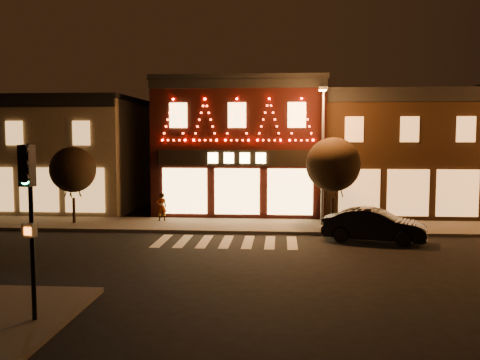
# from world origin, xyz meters

# --- Properties ---
(ground) EXTENTS (120.00, 120.00, 0.00)m
(ground) POSITION_xyz_m (0.00, 0.00, 0.00)
(ground) COLOR black
(ground) RESTS_ON ground
(sidewalk_far) EXTENTS (44.00, 4.00, 0.15)m
(sidewalk_far) POSITION_xyz_m (2.00, 8.00, 0.07)
(sidewalk_far) COLOR #47423D
(sidewalk_far) RESTS_ON ground
(building_left) EXTENTS (12.20, 8.28, 7.30)m
(building_left) POSITION_xyz_m (-13.00, 13.99, 3.66)
(building_left) COLOR brown
(building_left) RESTS_ON ground
(building_pulp) EXTENTS (10.20, 8.34, 8.30)m
(building_pulp) POSITION_xyz_m (0.00, 13.98, 4.16)
(building_pulp) COLOR black
(building_pulp) RESTS_ON ground
(building_right_a) EXTENTS (9.20, 8.28, 7.50)m
(building_right_a) POSITION_xyz_m (9.50, 13.99, 3.76)
(building_right_a) COLOR #372313
(building_right_a) RESTS_ON ground
(traffic_signal_near) EXTENTS (0.35, 0.47, 4.50)m
(traffic_signal_near) POSITION_xyz_m (-3.78, -7.07, 3.32)
(traffic_signal_near) COLOR black
(traffic_signal_near) RESTS_ON sidewalk_near
(streetlamp_mid) EXTENTS (0.47, 1.64, 7.16)m
(streetlamp_mid) POSITION_xyz_m (4.63, 7.97, 4.35)
(streetlamp_mid) COLOR #59595E
(streetlamp_mid) RESTS_ON sidewalk_far
(tree_left) EXTENTS (2.46, 2.46, 4.11)m
(tree_left) POSITION_xyz_m (-8.70, 7.85, 3.03)
(tree_left) COLOR black
(tree_left) RESTS_ON sidewalk_far
(tree_right) EXTENTS (2.77, 2.77, 4.62)m
(tree_right) POSITION_xyz_m (5.12, 7.33, 3.39)
(tree_right) COLOR black
(tree_right) RESTS_ON sidewalk_far
(dark_sedan) EXTENTS (4.88, 2.83, 1.52)m
(dark_sedan) POSITION_xyz_m (6.76, 4.57, 0.76)
(dark_sedan) COLOR black
(dark_sedan) RESTS_ON ground
(pedestrian) EXTENTS (0.67, 0.57, 1.56)m
(pedestrian) POSITION_xyz_m (-4.10, 8.83, 0.93)
(pedestrian) COLOR gray
(pedestrian) RESTS_ON sidewalk_far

